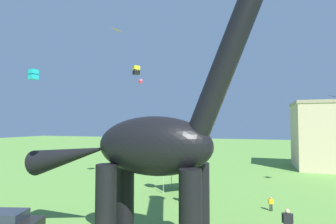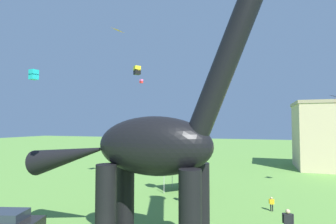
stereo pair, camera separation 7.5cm
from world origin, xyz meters
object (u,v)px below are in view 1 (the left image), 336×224
person_vendor_side (288,221)px  person_strolling_adult (271,202)px  kite_apex (34,75)px  kite_drifting (117,30)px  dinosaur_sculpture (152,146)px  person_photographer (124,196)px  kite_mid_right (140,81)px  kite_far_left (136,70)px  parked_sedan_left (5,224)px  kite_high_left (169,141)px  festival_canopy_tent (180,167)px  kite_mid_left (334,96)px  kite_trailing (156,140)px  person_far_spectator (182,190)px

person_vendor_side → person_strolling_adult: bearing=32.0°
kite_apex → kite_drifting: kite_drifting is taller
dinosaur_sculpture → person_photographer: size_ratio=9.04×
kite_mid_right → dinosaur_sculpture: bearing=-63.7°
person_photographer → kite_far_left: size_ratio=1.54×
parked_sedan_left → person_vendor_side: (16.59, 5.34, 0.27)m
dinosaur_sculpture → parked_sedan_left: size_ratio=3.54×
kite_mid_right → kite_far_left: (0.72, -2.95, 0.99)m
person_vendor_side → kite_drifting: 23.31m
person_strolling_adult → kite_high_left: 10.40m
person_strolling_adult → kite_mid_right: size_ratio=1.95×
festival_canopy_tent → kite_mid_left: bearing=15.5°
kite_drifting → kite_trailing: 14.08m
dinosaur_sculpture → parked_sedan_left: dinosaur_sculpture is taller
person_strolling_adult → kite_apex: (-11.68, -12.59, 8.79)m
parked_sedan_left → kite_mid_right: bearing=77.4°
kite_trailing → kite_drifting: bearing=-104.4°
person_photographer → kite_trailing: 12.40m
kite_trailing → kite_mid_left: kite_mid_left is taller
kite_apex → kite_drifting: 16.25m
parked_sedan_left → person_strolling_adult: 19.01m
festival_canopy_tent → kite_mid_left: size_ratio=2.89×
person_vendor_side → kite_mid_left: (5.91, 12.86, 8.76)m
person_vendor_side → kite_apex: bearing=145.8°
person_far_spectator → kite_far_left: bearing=124.8°
kite_mid_right → kite_trailing: bearing=-44.7°
person_strolling_adult → kite_far_left: 23.39m
person_strolling_adult → person_far_spectator: person_far_spectator is taller
parked_sedan_left → person_vendor_side: size_ratio=2.55×
kite_apex → person_photographer: bearing=88.8°
kite_high_left → kite_drifting: 13.09m
kite_drifting → kite_mid_left: bearing=16.6°
parked_sedan_left → kite_trailing: bearing=65.9°
person_far_spectator → kite_mid_right: kite_mid_right is taller
person_vendor_side → kite_apex: kite_apex is taller
person_vendor_side → person_far_spectator: size_ratio=1.04×
festival_canopy_tent → kite_trailing: kite_trailing is taller
person_far_spectator → kite_trailing: size_ratio=0.83×
kite_far_left → kite_mid_left: kite_far_left is taller
festival_canopy_tent → kite_trailing: 6.99m
person_photographer → kite_drifting: bearing=166.8°
parked_sedan_left → person_far_spectator: bearing=35.0°
person_strolling_adult → parked_sedan_left: bearing=-9.1°
festival_canopy_tent → kite_trailing: bearing=134.0°
dinosaur_sculpture → person_far_spectator: size_ratio=9.39×
kite_high_left → kite_trailing: size_ratio=0.57×
person_photographer → kite_apex: kite_apex is taller
parked_sedan_left → festival_canopy_tent: (7.26, 13.98, 1.74)m
kite_apex → kite_trailing: size_ratio=0.24×
kite_far_left → person_vendor_side: bearing=-39.9°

